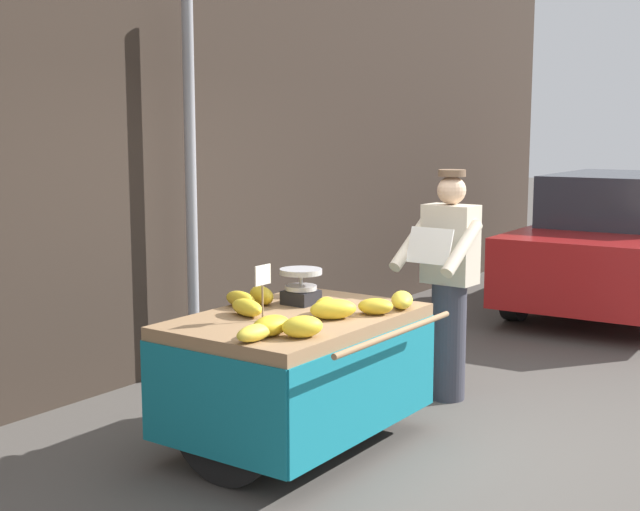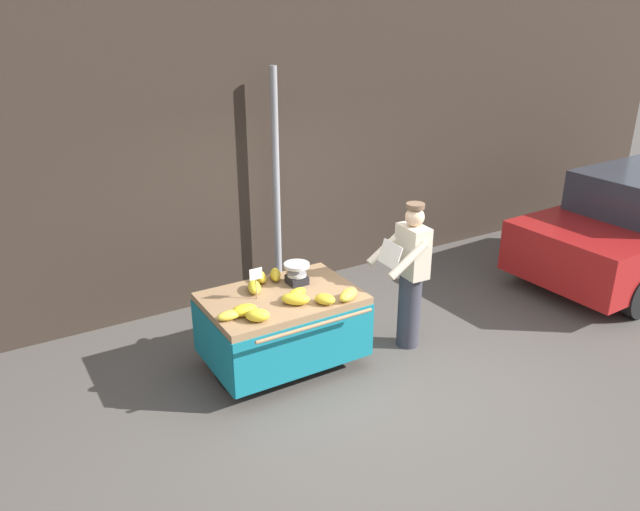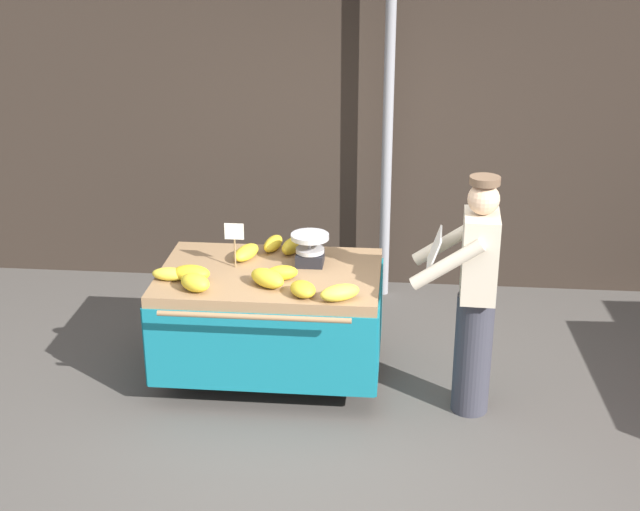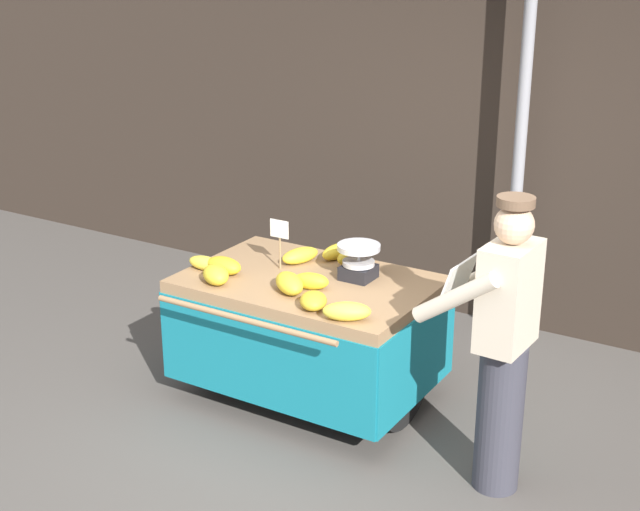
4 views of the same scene
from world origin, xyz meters
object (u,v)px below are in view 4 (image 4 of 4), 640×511
(banana_bunch_3, at_px, (300,255))
(banana_bunch_9, at_px, (337,251))
(banana_cart, at_px, (308,312))
(banana_bunch_7, at_px, (353,256))
(banana_bunch_8, at_px, (289,283))
(street_pole, at_px, (520,148))
(banana_bunch_6, at_px, (311,281))
(banana_bunch_5, at_px, (216,275))
(price_sign, at_px, (279,234))
(weighing_scale, at_px, (359,262))
(banana_bunch_1, at_px, (224,266))
(banana_bunch_2, at_px, (313,301))
(banana_bunch_0, at_px, (205,263))
(banana_bunch_4, at_px, (347,311))
(vendor_person, at_px, (502,346))

(banana_bunch_3, relative_size, banana_bunch_9, 1.06)
(banana_cart, height_order, banana_bunch_7, banana_bunch_7)
(banana_bunch_8, bearing_deg, street_pole, 67.86)
(banana_bunch_6, bearing_deg, banana_bunch_5, -157.02)
(price_sign, height_order, banana_bunch_7, price_sign)
(banana_bunch_5, bearing_deg, banana_cart, 39.77)
(weighing_scale, height_order, price_sign, price_sign)
(banana_bunch_1, relative_size, banana_bunch_2, 1.21)
(banana_bunch_3, bearing_deg, banana_bunch_6, -49.39)
(street_pole, bearing_deg, banana_bunch_8, -112.14)
(banana_bunch_5, bearing_deg, banana_bunch_9, 62.32)
(banana_bunch_2, height_order, banana_bunch_8, banana_bunch_8)
(price_sign, bearing_deg, banana_bunch_9, 58.61)
(banana_bunch_1, relative_size, banana_bunch_6, 1.16)
(banana_bunch_1, xyz_separation_m, banana_bunch_5, (0.07, -0.17, 0.00))
(price_sign, distance_m, banana_bunch_9, 0.48)
(banana_bunch_0, bearing_deg, banana_bunch_7, 36.79)
(banana_bunch_1, bearing_deg, street_pole, 54.49)
(weighing_scale, height_order, banana_bunch_3, weighing_scale)
(banana_bunch_6, bearing_deg, banana_cart, 127.62)
(price_sign, xyz_separation_m, banana_bunch_3, (0.05, 0.17, -0.20))
(banana_bunch_5, bearing_deg, banana_bunch_7, 52.65)
(banana_bunch_5, height_order, banana_bunch_6, banana_bunch_5)
(banana_cart, height_order, banana_bunch_9, banana_bunch_9)
(banana_bunch_4, bearing_deg, banana_bunch_3, 138.21)
(street_pole, distance_m, banana_bunch_6, 1.99)
(banana_bunch_3, xyz_separation_m, banana_bunch_4, (0.75, -0.67, 0.00))
(weighing_scale, height_order, banana_bunch_4, weighing_scale)
(weighing_scale, bearing_deg, banana_bunch_6, -118.51)
(banana_bunch_0, bearing_deg, banana_bunch_1, 1.30)
(banana_bunch_4, height_order, banana_bunch_9, banana_bunch_4)
(banana_bunch_0, relative_size, banana_bunch_1, 0.99)
(street_pole, xyz_separation_m, banana_bunch_1, (-1.32, -1.85, -0.58))
(banana_cart, distance_m, banana_bunch_8, 0.39)
(price_sign, bearing_deg, street_pole, 56.24)
(banana_bunch_3, relative_size, banana_bunch_8, 1.00)
(banana_bunch_0, distance_m, banana_bunch_9, 0.91)
(banana_bunch_2, relative_size, banana_bunch_4, 0.78)
(banana_bunch_0, distance_m, banana_bunch_4, 1.23)
(banana_bunch_1, xyz_separation_m, banana_bunch_7, (0.64, 0.59, 0.00))
(banana_bunch_7, distance_m, banana_bunch_9, 0.16)
(price_sign, distance_m, banana_bunch_7, 0.53)
(vendor_person, bearing_deg, banana_bunch_5, -178.23)
(banana_bunch_3, relative_size, banana_bunch_5, 1.23)
(banana_cart, height_order, banana_bunch_1, banana_bunch_1)
(banana_bunch_4, relative_size, banana_bunch_8, 0.98)
(banana_cart, relative_size, weighing_scale, 5.78)
(banana_bunch_3, distance_m, banana_bunch_5, 0.66)
(banana_bunch_0, relative_size, banana_bunch_2, 1.20)
(banana_bunch_1, bearing_deg, banana_bunch_5, -68.71)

